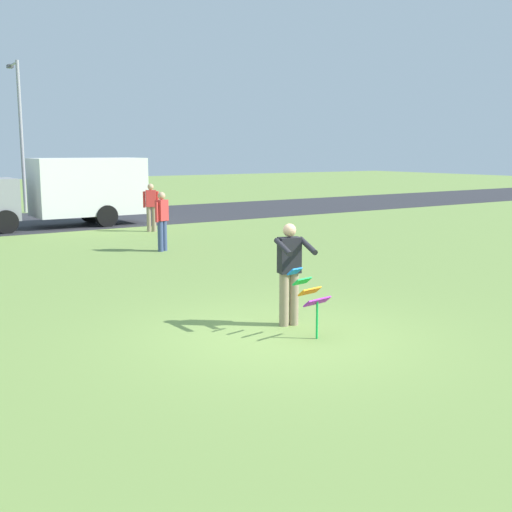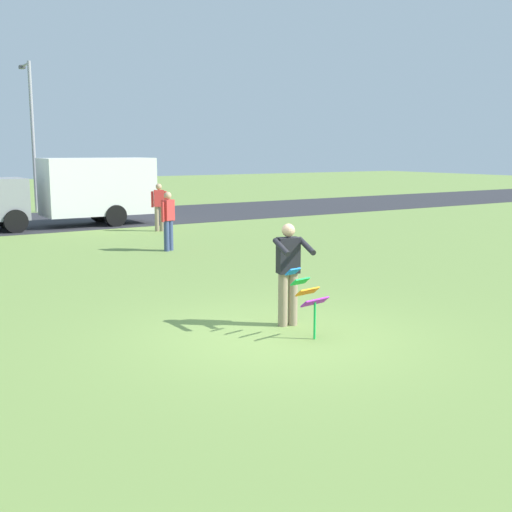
{
  "view_description": "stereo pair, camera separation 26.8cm",
  "coord_description": "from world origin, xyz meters",
  "px_view_note": "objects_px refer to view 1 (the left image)",
  "views": [
    {
      "loc": [
        -5.87,
        -8.11,
        2.93
      ],
      "look_at": [
        0.47,
        1.4,
        1.05
      ],
      "focal_mm": 45.34,
      "sensor_mm": 36.0,
      "label": 1
    },
    {
      "loc": [
        -5.64,
        -8.25,
        2.93
      ],
      "look_at": [
        0.47,
        1.4,
        1.05
      ],
      "focal_mm": 45.34,
      "sensor_mm": 36.0,
      "label": 2
    }
  ],
  "objects_px": {
    "kite_held": "(309,293)",
    "parked_truck_grey_van": "(67,190)",
    "person_walker_near": "(162,219)",
    "person_walker_far": "(151,206)",
    "streetlight_pole": "(20,127)",
    "person_kite_flyer": "(290,270)"
  },
  "relations": [
    {
      "from": "person_walker_near",
      "to": "person_walker_far",
      "type": "height_order",
      "value": "same"
    },
    {
      "from": "person_walker_far",
      "to": "parked_truck_grey_van",
      "type": "bearing_deg",
      "value": 122.49
    },
    {
      "from": "person_walker_near",
      "to": "person_kite_flyer",
      "type": "bearing_deg",
      "value": -101.61
    },
    {
      "from": "streetlight_pole",
      "to": "kite_held",
      "type": "bearing_deg",
      "value": -94.0
    },
    {
      "from": "kite_held",
      "to": "parked_truck_grey_van",
      "type": "bearing_deg",
      "value": 84.73
    },
    {
      "from": "parked_truck_grey_van",
      "to": "person_walker_far",
      "type": "xyz_separation_m",
      "value": [
        2.02,
        -3.17,
        -0.48
      ]
    },
    {
      "from": "streetlight_pole",
      "to": "person_walker_near",
      "type": "xyz_separation_m",
      "value": [
        0.23,
        -14.63,
        -3.06
      ]
    },
    {
      "from": "person_walker_near",
      "to": "person_walker_far",
      "type": "relative_size",
      "value": 1.0
    },
    {
      "from": "parked_truck_grey_van",
      "to": "person_walker_near",
      "type": "distance_m",
      "value": 7.64
    },
    {
      "from": "person_walker_far",
      "to": "person_walker_near",
      "type": "bearing_deg",
      "value": -110.77
    },
    {
      "from": "kite_held",
      "to": "person_walker_near",
      "type": "height_order",
      "value": "person_walker_near"
    },
    {
      "from": "kite_held",
      "to": "streetlight_pole",
      "type": "relative_size",
      "value": 0.15
    },
    {
      "from": "kite_held",
      "to": "parked_truck_grey_van",
      "type": "height_order",
      "value": "parked_truck_grey_van"
    },
    {
      "from": "parked_truck_grey_van",
      "to": "person_walker_near",
      "type": "height_order",
      "value": "parked_truck_grey_van"
    },
    {
      "from": "person_kite_flyer",
      "to": "kite_held",
      "type": "xyz_separation_m",
      "value": [
        -0.13,
        -0.7,
        -0.24
      ]
    },
    {
      "from": "person_kite_flyer",
      "to": "parked_truck_grey_van",
      "type": "distance_m",
      "value": 16.28
    },
    {
      "from": "parked_truck_grey_van",
      "to": "streetlight_pole",
      "type": "bearing_deg",
      "value": 89.1
    },
    {
      "from": "person_kite_flyer",
      "to": "person_walker_near",
      "type": "xyz_separation_m",
      "value": [
        1.77,
        8.6,
        -0.02
      ]
    },
    {
      "from": "parked_truck_grey_van",
      "to": "person_walker_near",
      "type": "bearing_deg",
      "value": -87.47
    },
    {
      "from": "person_walker_near",
      "to": "kite_held",
      "type": "bearing_deg",
      "value": -101.54
    },
    {
      "from": "kite_held",
      "to": "person_walker_near",
      "type": "bearing_deg",
      "value": 78.46
    },
    {
      "from": "person_kite_flyer",
      "to": "person_walker_far",
      "type": "bearing_deg",
      "value": 75.17
    }
  ]
}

